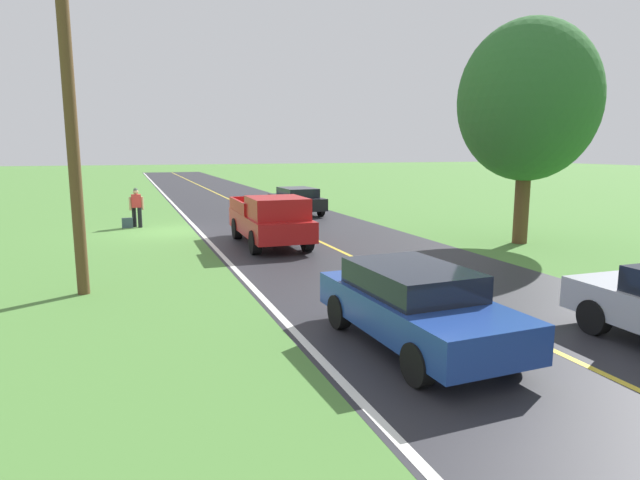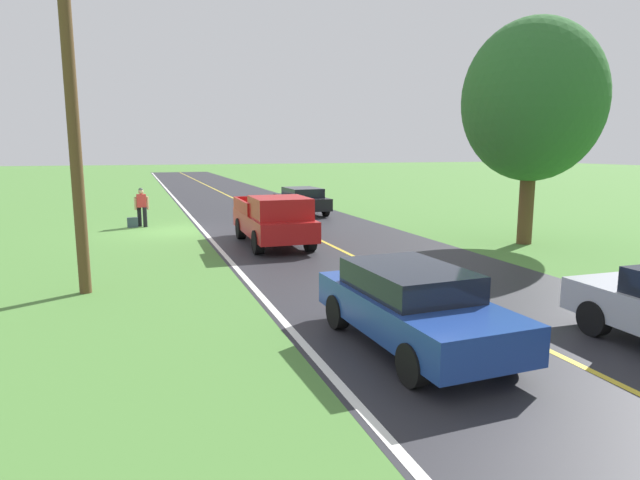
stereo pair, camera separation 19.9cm
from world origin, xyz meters
The scene contains 11 objects.
ground_plane centered at (0.00, 0.00, 0.00)m, with size 200.00×200.00×0.00m, color #4C7F38.
road_surface centered at (-4.98, 0.00, 0.00)m, with size 8.21×120.00×0.00m, color #28282D.
lane_edge_line centered at (-1.06, 0.00, 0.01)m, with size 0.16×117.60×0.00m, color silver.
lane_centre_line centered at (-4.98, 0.00, 0.01)m, with size 0.14×117.60×0.00m, color gold.
hitchhiker_walking centered at (1.36, -1.82, 0.98)m, with size 0.62×0.51×1.75m.
suitcase_carried centered at (1.77, -1.72, 0.22)m, with size 0.20×0.46×0.44m, color #384C56.
pickup_truck_passing centered at (-3.06, 4.73, 0.97)m, with size 2.18×5.44×1.82m.
tree_far_side_near centered at (-11.84, 7.37, 5.11)m, with size 4.94×4.94×7.97m.
sedan_ahead_same_lane centered at (-2.85, 15.30, 0.75)m, with size 2.06×4.47×1.41m.
sedan_near_oncoming centered at (-6.81, -4.05, 0.75)m, with size 2.03×4.45×1.41m.
utility_pole_roadside centered at (2.90, 9.53, 3.50)m, with size 0.28×0.28×7.01m, color brown.
Camera 1 is at (1.86, 23.31, 3.45)m, focal length 30.24 mm.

